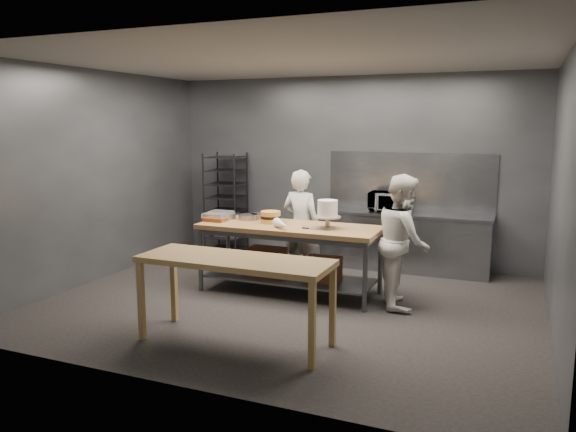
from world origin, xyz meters
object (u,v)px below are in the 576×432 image
(chef_behind, at_px, (301,225))
(microwave, at_px, (387,202))
(work_table, at_px, (289,250))
(speed_rack, at_px, (226,205))
(chef_right, at_px, (403,241))
(near_counter, at_px, (235,266))
(frosted_cake_stand, at_px, (328,211))
(layer_cake, at_px, (271,217))

(chef_behind, distance_m, microwave, 1.52)
(work_table, xyz_separation_m, speed_rack, (-1.88, 1.69, 0.28))
(speed_rack, relative_size, microwave, 3.23)
(chef_behind, height_order, chef_right, chef_right)
(microwave, bearing_deg, near_counter, -101.60)
(chef_right, xyz_separation_m, microwave, (-0.59, 1.74, 0.23))
(microwave, bearing_deg, frosted_cake_stand, -101.29)
(chef_right, bearing_deg, chef_behind, 50.59)
(speed_rack, distance_m, frosted_cake_stand, 3.00)
(near_counter, xyz_separation_m, chef_behind, (-0.25, 2.48, -0.01))
(near_counter, relative_size, microwave, 3.69)
(microwave, xyz_separation_m, layer_cake, (-1.20, -1.73, -0.05))
(microwave, distance_m, layer_cake, 2.10)
(frosted_cake_stand, bearing_deg, chef_right, 4.62)
(near_counter, height_order, frosted_cake_stand, frosted_cake_stand)
(chef_right, distance_m, layer_cake, 1.80)
(frosted_cake_stand, height_order, layer_cake, frosted_cake_stand)
(chef_right, height_order, frosted_cake_stand, chef_right)
(chef_behind, height_order, microwave, chef_behind)
(near_counter, bearing_deg, work_table, 95.23)
(work_table, xyz_separation_m, near_counter, (0.17, -1.85, 0.24))
(speed_rack, bearing_deg, near_counter, -59.90)
(speed_rack, height_order, layer_cake, speed_rack)
(near_counter, relative_size, layer_cake, 7.47)
(near_counter, distance_m, frosted_cake_stand, 1.87)
(work_table, xyz_separation_m, microwave, (0.91, 1.77, 0.48))
(speed_rack, relative_size, layer_cake, 6.54)
(work_table, bearing_deg, frosted_cake_stand, -4.78)
(chef_right, distance_m, frosted_cake_stand, 1.01)
(frosted_cake_stand, bearing_deg, microwave, 78.71)
(near_counter, height_order, layer_cake, layer_cake)
(work_table, height_order, chef_right, chef_right)
(work_table, relative_size, speed_rack, 1.37)
(near_counter, distance_m, chef_right, 2.30)
(speed_rack, xyz_separation_m, microwave, (2.79, 0.08, 0.19))
(work_table, relative_size, chef_behind, 1.50)
(near_counter, distance_m, layer_cake, 1.95)
(chef_behind, xyz_separation_m, frosted_cake_stand, (0.63, -0.68, 0.35))
(work_table, height_order, layer_cake, layer_cake)
(chef_behind, xyz_separation_m, chef_right, (1.58, -0.60, 0.02))
(near_counter, relative_size, chef_right, 1.22)
(chef_behind, xyz_separation_m, microwave, (0.99, 1.13, 0.25))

